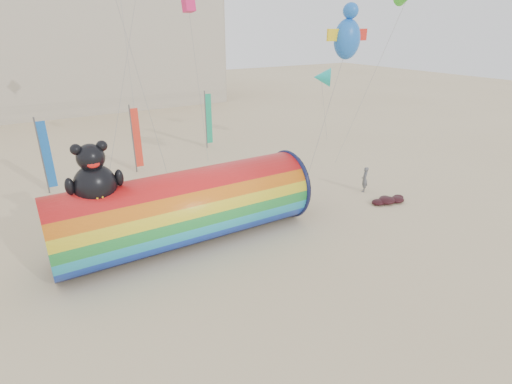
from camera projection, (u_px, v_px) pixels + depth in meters
ground at (263, 246)px, 20.58m from camera, size 160.00×160.00×0.00m
windsock_assembly at (186, 206)px, 20.37m from camera, size 13.16×4.01×6.07m
kite_handler at (365, 179)px, 27.07m from camera, size 0.74×0.74×1.74m
fabric_bundle at (389, 200)px, 25.61m from camera, size 2.62×1.35×0.41m
festival_banners at (139, 136)px, 30.90m from camera, size 14.44×4.52×5.20m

